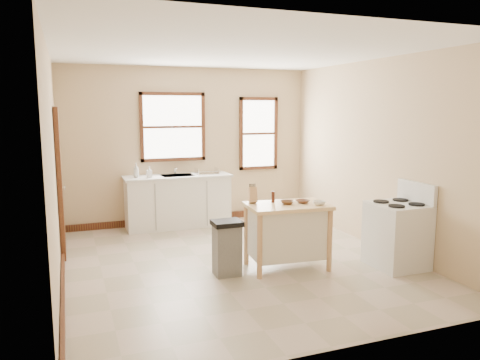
% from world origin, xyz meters
% --- Properties ---
extents(floor, '(5.00, 5.00, 0.00)m').
position_xyz_m(floor, '(0.00, 0.00, 0.00)').
color(floor, '#BDA896').
rests_on(floor, ground).
extents(ceiling, '(5.00, 5.00, 0.00)m').
position_xyz_m(ceiling, '(0.00, 0.00, 2.80)').
color(ceiling, white).
rests_on(ceiling, ground).
extents(wall_back, '(4.50, 0.04, 2.80)m').
position_xyz_m(wall_back, '(0.00, 2.50, 1.40)').
color(wall_back, tan).
rests_on(wall_back, ground).
extents(wall_left, '(0.04, 5.00, 2.80)m').
position_xyz_m(wall_left, '(-2.25, 0.00, 1.40)').
color(wall_left, tan).
rests_on(wall_left, ground).
extents(wall_right, '(0.04, 5.00, 2.80)m').
position_xyz_m(wall_right, '(2.25, 0.00, 1.40)').
color(wall_right, tan).
rests_on(wall_right, ground).
extents(window_main, '(1.17, 0.06, 1.22)m').
position_xyz_m(window_main, '(-0.30, 2.48, 1.75)').
color(window_main, '#3C1310').
rests_on(window_main, wall_back).
extents(window_side, '(0.77, 0.06, 1.37)m').
position_xyz_m(window_side, '(1.35, 2.48, 1.60)').
color(window_side, '#3C1310').
rests_on(window_side, wall_back).
extents(door_left, '(0.06, 0.90, 2.10)m').
position_xyz_m(door_left, '(-2.21, 1.30, 1.05)').
color(door_left, '#3C1310').
rests_on(door_left, ground).
extents(baseboard_back, '(4.50, 0.04, 0.12)m').
position_xyz_m(baseboard_back, '(0.00, 2.47, 0.06)').
color(baseboard_back, '#3C1310').
rests_on(baseboard_back, ground).
extents(baseboard_left, '(0.04, 5.00, 0.12)m').
position_xyz_m(baseboard_left, '(-2.22, 0.00, 0.06)').
color(baseboard_left, '#3C1310').
rests_on(baseboard_left, ground).
extents(sink_counter, '(1.86, 0.62, 0.92)m').
position_xyz_m(sink_counter, '(-0.30, 2.20, 0.46)').
color(sink_counter, white).
rests_on(sink_counter, ground).
extents(faucet, '(0.03, 0.03, 0.22)m').
position_xyz_m(faucet, '(-0.30, 2.38, 1.03)').
color(faucet, silver).
rests_on(faucet, sink_counter).
extents(soap_bottle_a, '(0.10, 0.10, 0.24)m').
position_xyz_m(soap_bottle_a, '(-1.01, 2.17, 1.04)').
color(soap_bottle_a, '#B2B2B2').
rests_on(soap_bottle_a, sink_counter).
extents(soap_bottle_b, '(0.09, 0.09, 0.19)m').
position_xyz_m(soap_bottle_b, '(-0.80, 2.11, 1.01)').
color(soap_bottle_b, '#B2B2B2').
rests_on(soap_bottle_b, sink_counter).
extents(dish_rack, '(0.43, 0.35, 0.10)m').
position_xyz_m(dish_rack, '(0.22, 2.14, 0.97)').
color(dish_rack, silver).
rests_on(dish_rack, sink_counter).
extents(kitchen_island, '(1.09, 0.74, 0.85)m').
position_xyz_m(kitchen_island, '(0.55, -0.43, 0.43)').
color(kitchen_island, '#F3DD8E').
rests_on(kitchen_island, ground).
extents(knife_block, '(0.11, 0.11, 0.20)m').
position_xyz_m(knife_block, '(0.15, -0.21, 0.95)').
color(knife_block, tan).
rests_on(knife_block, kitchen_island).
extents(pepper_grinder, '(0.05, 0.05, 0.15)m').
position_xyz_m(pepper_grinder, '(0.41, -0.26, 0.93)').
color(pepper_grinder, '#421D11').
rests_on(pepper_grinder, kitchen_island).
extents(bowl_a, '(0.24, 0.24, 0.04)m').
position_xyz_m(bowl_a, '(0.55, -0.42, 0.88)').
color(bowl_a, brown).
rests_on(bowl_a, kitchen_island).
extents(bowl_b, '(0.20, 0.20, 0.04)m').
position_xyz_m(bowl_b, '(0.76, -0.44, 0.87)').
color(bowl_b, brown).
rests_on(bowl_b, kitchen_island).
extents(bowl_c, '(0.18, 0.18, 0.05)m').
position_xyz_m(bowl_c, '(0.90, -0.62, 0.88)').
color(bowl_c, silver).
rests_on(bowl_c, kitchen_island).
extents(trash_bin, '(0.36, 0.31, 0.70)m').
position_xyz_m(trash_bin, '(-0.28, -0.41, 0.35)').
color(trash_bin, '#5D5D5B').
rests_on(trash_bin, ground).
extents(gas_stove, '(0.69, 0.69, 1.12)m').
position_xyz_m(gas_stove, '(1.93, -0.89, 0.56)').
color(gas_stove, silver).
rests_on(gas_stove, ground).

